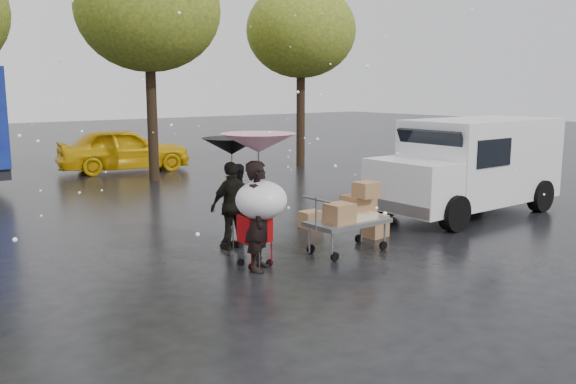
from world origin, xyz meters
TOP-DOWN VIEW (x-y plane):
  - ground at (0.00, 0.00)m, footprint 90.00×90.00m
  - person_pink at (-0.40, 0.12)m, footprint 0.77×0.76m
  - person_middle at (0.27, 1.72)m, footprint 0.91×0.82m
  - person_black at (-0.02, 1.50)m, footprint 0.98×0.47m
  - umbrella_pink at (-0.40, 0.12)m, footprint 1.21×1.21m
  - umbrella_black at (-0.02, 1.50)m, footprint 1.07×1.07m
  - vendor_cart at (1.57, 0.03)m, footprint 1.52×0.80m
  - shopping_cart at (-0.35, 0.17)m, footprint 0.84×0.84m
  - white_van at (6.13, 0.78)m, footprint 4.91×2.18m
  - box_ground_near at (2.68, 0.51)m, footprint 0.52×0.44m
  - box_ground_far at (2.22, 1.94)m, footprint 0.45×0.35m
  - yellow_taxi at (2.63, 12.62)m, footprint 4.79×2.67m
  - tree_row at (-0.47, 10.00)m, footprint 21.60×4.40m

SIDE VIEW (x-z plane):
  - ground at x=0.00m, z-range 0.00..0.00m
  - box_ground_far at x=2.22m, z-range 0.00..0.35m
  - box_ground_near at x=2.68m, z-range 0.00..0.43m
  - vendor_cart at x=1.57m, z-range 0.09..1.36m
  - person_middle at x=0.27m, z-range 0.00..1.53m
  - yellow_taxi at x=2.63m, z-range 0.00..1.54m
  - person_black at x=-0.02m, z-range 0.00..1.62m
  - person_pink at x=-0.40m, z-range 0.00..1.80m
  - shopping_cart at x=-0.35m, z-range 0.33..1.80m
  - white_van at x=6.13m, z-range 0.06..2.26m
  - umbrella_black at x=-0.02m, z-range 0.87..2.92m
  - umbrella_pink at x=-0.40m, z-range 0.96..3.19m
  - tree_row at x=-0.47m, z-range 1.46..8.58m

